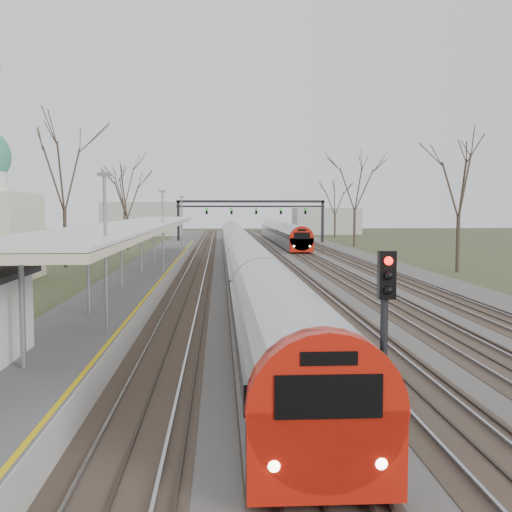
{
  "coord_description": "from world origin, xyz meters",
  "views": [
    {
      "loc": [
        -4.18,
        -5.93,
        4.98
      ],
      "look_at": [
        -1.94,
        33.63,
        2.0
      ],
      "focal_mm": 45.0,
      "sensor_mm": 36.0,
      "label": 1
    }
  ],
  "objects": [
    {
      "name": "platform",
      "position": [
        -9.05,
        37.5,
        0.5
      ],
      "size": [
        3.5,
        69.0,
        1.0
      ],
      "primitive_type": "cube",
      "color": "#9E9B93",
      "rests_on": "ground"
    },
    {
      "name": "train_near",
      "position": [
        -2.5,
        48.67,
        1.48
      ],
      "size": [
        2.62,
        90.21,
        3.05
      ],
      "color": "#AEB2B9",
      "rests_on": "ground"
    },
    {
      "name": "tree_west_far",
      "position": [
        -17.0,
        48.0,
        8.02
      ],
      "size": [
        5.5,
        5.5,
        11.33
      ],
      "color": "#2D231C",
      "rests_on": "ground"
    },
    {
      "name": "track_bed",
      "position": [
        0.26,
        55.0,
        0.06
      ],
      "size": [
        24.0,
        160.0,
        0.22
      ],
      "color": "#474442",
      "rests_on": "ground"
    },
    {
      "name": "canopy",
      "position": [
        -9.05,
        32.99,
        3.93
      ],
      "size": [
        4.1,
        50.0,
        3.11
      ],
      "color": "slate",
      "rests_on": "platform"
    },
    {
      "name": "signal_post",
      "position": [
        -0.75,
        7.09,
        2.72
      ],
      "size": [
        0.35,
        0.45,
        4.1
      ],
      "color": "black",
      "rests_on": "ground"
    },
    {
      "name": "train_far",
      "position": [
        4.5,
        83.7,
        1.48
      ],
      "size": [
        2.62,
        45.21,
        3.05
      ],
      "color": "#AEB2B9",
      "rests_on": "ground"
    },
    {
      "name": "tree_east_far",
      "position": [
        14.0,
        42.0,
        7.29
      ],
      "size": [
        5.0,
        5.0,
        10.3
      ],
      "color": "#2D231C",
      "rests_on": "ground"
    },
    {
      "name": "signal_gantry",
      "position": [
        0.29,
        84.99,
        4.91
      ],
      "size": [
        21.0,
        0.59,
        6.08
      ],
      "color": "black",
      "rests_on": "ground"
    }
  ]
}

